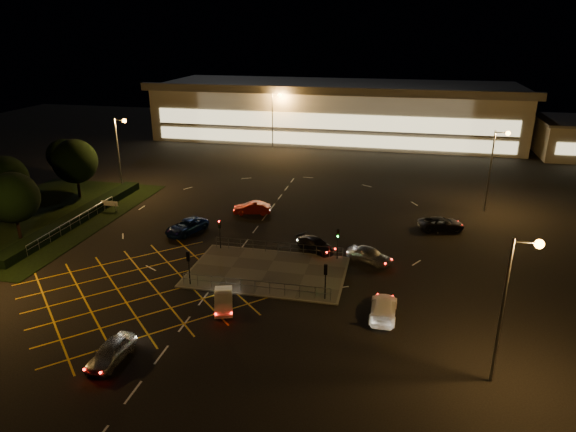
% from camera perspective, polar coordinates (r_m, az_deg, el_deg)
% --- Properties ---
extents(ground, '(180.00, 180.00, 0.00)m').
position_cam_1_polar(ground, '(50.27, -3.93, -5.00)').
color(ground, black).
rests_on(ground, ground).
extents(pedestrian_island, '(14.00, 9.00, 0.12)m').
position_cam_1_polar(pedestrian_island, '(48.02, -2.30, -6.17)').
color(pedestrian_island, '#4C4944').
rests_on(pedestrian_island, ground).
extents(grass_verge, '(18.00, 30.00, 0.08)m').
position_cam_1_polar(grass_verge, '(67.84, -25.76, -0.17)').
color(grass_verge, black).
rests_on(grass_verge, ground).
extents(hedge, '(2.00, 26.00, 1.00)m').
position_cam_1_polar(hedge, '(64.78, -22.32, -0.13)').
color(hedge, black).
rests_on(hedge, ground).
extents(supermarket, '(72.00, 26.50, 10.50)m').
position_cam_1_polar(supermarket, '(107.50, 5.40, 11.63)').
color(supermarket, beige).
rests_on(supermarket, ground).
extents(streetlight_se, '(1.78, 0.56, 10.03)m').
position_cam_1_polar(streetlight_se, '(33.88, 23.72, -7.68)').
color(streetlight_se, slate).
rests_on(streetlight_se, ground).
extents(streetlight_nw, '(1.78, 0.56, 10.03)m').
position_cam_1_polar(streetlight_nw, '(73.15, -18.13, 7.59)').
color(streetlight_nw, slate).
rests_on(streetlight_nw, ground).
extents(streetlight_ne, '(1.78, 0.56, 10.03)m').
position_cam_1_polar(streetlight_ne, '(66.21, 22.06, 5.84)').
color(streetlight_ne, slate).
rests_on(streetlight_ne, ground).
extents(streetlight_far_left, '(1.78, 0.56, 10.03)m').
position_cam_1_polar(streetlight_far_left, '(95.45, -1.49, 11.36)').
color(streetlight_far_left, slate).
rests_on(streetlight_far_left, ground).
extents(streetlight_far_right, '(1.78, 0.56, 10.03)m').
position_cam_1_polar(streetlight_far_right, '(96.26, 23.00, 9.86)').
color(streetlight_far_right, slate).
rests_on(streetlight_far_right, ground).
extents(signal_sw, '(0.28, 0.30, 3.15)m').
position_cam_1_polar(signal_sw, '(45.46, -10.99, -4.93)').
color(signal_sw, black).
rests_on(signal_sw, pedestrian_island).
extents(signal_se, '(0.28, 0.30, 3.15)m').
position_cam_1_polar(signal_se, '(42.42, 4.20, -6.50)').
color(signal_se, black).
rests_on(signal_se, pedestrian_island).
extents(signal_nw, '(0.28, 0.30, 3.15)m').
position_cam_1_polar(signal_nw, '(52.24, -7.60, -1.30)').
color(signal_nw, black).
rests_on(signal_nw, pedestrian_island).
extents(signal_ne, '(0.28, 0.30, 3.15)m').
position_cam_1_polar(signal_ne, '(49.63, 5.56, -2.41)').
color(signal_ne, black).
rests_on(signal_ne, pedestrian_island).
extents(tree_b, '(5.40, 5.40, 7.35)m').
position_cam_1_polar(tree_b, '(69.07, -28.98, 3.66)').
color(tree_b, black).
rests_on(tree_b, ground).
extents(tree_c, '(5.76, 5.76, 7.84)m').
position_cam_1_polar(tree_c, '(72.60, -22.60, 5.63)').
color(tree_c, black).
rests_on(tree_c, ground).
extents(tree_d, '(4.68, 4.68, 6.37)m').
position_cam_1_polar(tree_d, '(80.98, -23.67, 6.19)').
color(tree_d, black).
rests_on(tree_d, ground).
extents(tree_e, '(5.40, 5.40, 7.35)m').
position_cam_1_polar(tree_e, '(60.89, -28.27, 1.80)').
color(tree_e, black).
rests_on(tree_e, ground).
extents(car_near_silver, '(1.95, 4.41, 1.48)m').
position_cam_1_polar(car_near_silver, '(37.97, -19.08, -14.07)').
color(car_near_silver, '#ABAEB2').
rests_on(car_near_silver, ground).
extents(car_queue_white, '(2.68, 4.32, 1.35)m').
position_cam_1_polar(car_queue_white, '(42.34, -7.18, -9.28)').
color(car_queue_white, silver).
rests_on(car_queue_white, ground).
extents(car_left_blue, '(4.10, 5.76, 1.46)m').
position_cam_1_polar(car_left_blue, '(57.66, -11.21, -1.15)').
color(car_left_blue, '#0D2052').
rests_on(car_left_blue, ground).
extents(car_far_dkgrey, '(4.71, 4.11, 1.30)m').
position_cam_1_polar(car_far_dkgrey, '(52.22, 3.13, -3.19)').
color(car_far_dkgrey, black).
rests_on(car_far_dkgrey, ground).
extents(car_right_silver, '(4.79, 3.63, 1.52)m').
position_cam_1_polar(car_right_silver, '(50.25, 9.02, -4.28)').
color(car_right_silver, '#999A9F').
rests_on(car_right_silver, ground).
extents(car_circ_red, '(4.71, 2.48, 1.48)m').
position_cam_1_polar(car_circ_red, '(62.37, -4.01, 0.87)').
color(car_circ_red, maroon).
rests_on(car_circ_red, ground).
extents(car_east_grey, '(5.53, 3.58, 1.42)m').
position_cam_1_polar(car_east_grey, '(59.93, 16.66, -0.82)').
color(car_east_grey, black).
rests_on(car_east_grey, ground).
extents(car_approach_white, '(2.12, 5.03, 1.45)m').
position_cam_1_polar(car_approach_white, '(41.55, 10.56, -10.02)').
color(car_approach_white, white).
rests_on(car_approach_white, ground).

